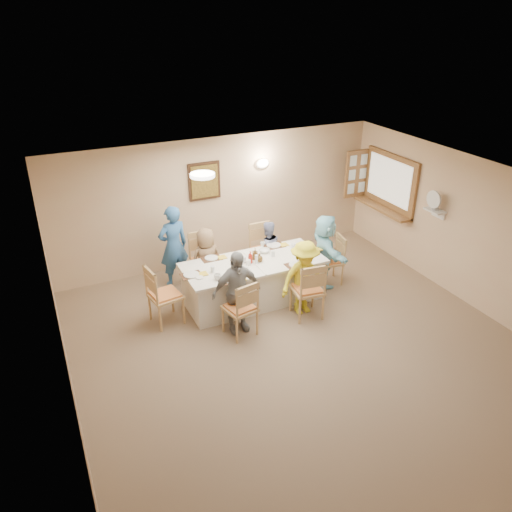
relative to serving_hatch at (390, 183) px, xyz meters
name	(u,v)px	position (x,y,z in m)	size (l,w,h in m)	color
ground	(308,355)	(-3.21, -2.40, -1.50)	(7.00, 7.00, 0.00)	#7A6247
room_walls	(313,265)	(-3.21, -2.40, 0.01)	(7.00, 7.00, 7.00)	#D2B68E
wall_picture	(204,181)	(-3.51, 1.06, 0.20)	(0.62, 0.05, 0.72)	#351E12
wall_sconce	(263,163)	(-2.31, 1.04, 0.40)	(0.26, 0.09, 0.18)	white
ceiling_light	(202,175)	(-4.21, -0.90, 0.97)	(0.36, 0.36, 0.05)	white
serving_hatch	(390,183)	(0.00, 0.00, 0.00)	(0.06, 1.50, 1.15)	olive
hatch_sill	(382,208)	(-0.12, 0.00, -0.53)	(0.30, 1.50, 0.05)	olive
shutter_door	(357,174)	(-0.26, 0.76, 0.00)	(0.55, 0.04, 1.00)	olive
fan_shelf	(435,210)	(-0.08, -1.35, -0.10)	(0.22, 0.36, 0.03)	white
desk_fan	(435,203)	(-0.11, -1.35, 0.05)	(0.30, 0.30, 0.28)	#A5A5A8
dining_table	(253,281)	(-3.30, -0.66, -1.12)	(2.40, 1.02, 0.76)	silver
chair_back_left	(204,262)	(-3.90, 0.14, -0.98)	(0.50, 0.50, 1.04)	tan
chair_back_right	(264,250)	(-2.70, 0.14, -1.00)	(0.48, 0.48, 1.00)	tan
chair_front_left	(240,307)	(-3.90, -1.46, -1.02)	(0.46, 0.46, 0.97)	tan
chair_front_right	(307,289)	(-2.70, -1.46, -0.99)	(0.49, 0.49, 1.03)	tan
chair_left_end	(165,294)	(-4.85, -0.66, -0.98)	(0.49, 0.49, 1.03)	tan
chair_right_end	(330,260)	(-1.75, -0.66, -1.04)	(0.44, 0.44, 0.92)	tan
diner_back_left	(206,260)	(-3.90, 0.02, -0.90)	(0.62, 0.44, 1.21)	#836445
diner_back_right	(267,250)	(-2.70, 0.02, -0.94)	(0.57, 0.46, 1.12)	#878EB6
diner_front_left	(237,292)	(-3.90, -1.34, -0.81)	(0.81, 0.35, 1.38)	gray
diner_front_right	(304,278)	(-2.70, -1.34, -0.85)	(0.86, 0.52, 1.30)	yellow
diner_right_end	(325,250)	(-1.88, -0.66, -0.82)	(0.63, 1.32, 1.36)	#A1ECFD
caregiver	(174,246)	(-4.35, 0.49, -0.73)	(0.61, 0.45, 1.54)	#346CB0
placemat_fl	(230,280)	(-3.90, -1.08, -0.74)	(0.34, 0.25, 0.01)	#472B19
plate_fl	(230,280)	(-3.90, -1.08, -0.73)	(0.24, 0.24, 0.02)	white
napkin_fl	(242,279)	(-3.72, -1.13, -0.73)	(0.14, 0.14, 0.01)	gold
placemat_fr	(296,265)	(-2.70, -1.08, -0.74)	(0.36, 0.27, 0.01)	#472B19
plate_fr	(296,265)	(-2.70, -1.08, -0.73)	(0.26, 0.26, 0.02)	white
napkin_fr	(307,264)	(-2.52, -1.13, -0.73)	(0.14, 0.14, 0.01)	gold
placemat_bl	(211,258)	(-3.90, -0.24, -0.74)	(0.34, 0.26, 0.01)	#472B19
plate_bl	(211,258)	(-3.90, -0.24, -0.73)	(0.23, 0.23, 0.01)	white
napkin_bl	(222,257)	(-3.72, -0.29, -0.73)	(0.14, 0.14, 0.01)	gold
placemat_br	(274,246)	(-2.70, -0.24, -0.74)	(0.37, 0.28, 0.01)	#472B19
plate_br	(274,245)	(-2.70, -0.24, -0.73)	(0.26, 0.26, 0.02)	white
napkin_br	(284,244)	(-2.52, -0.29, -0.73)	(0.15, 0.15, 0.01)	gold
placemat_le	(191,275)	(-4.40, -0.66, -0.74)	(0.34, 0.25, 0.01)	#472B19
plate_le	(191,275)	(-4.40, -0.66, -0.73)	(0.26, 0.26, 0.02)	white
napkin_le	(203,274)	(-4.22, -0.71, -0.73)	(0.15, 0.15, 0.01)	gold
placemat_re	(310,249)	(-2.18, -0.66, -0.74)	(0.36, 0.26, 0.01)	#472B19
plate_re	(310,249)	(-2.18, -0.66, -0.73)	(0.25, 0.25, 0.02)	white
napkin_re	(321,248)	(-2.00, -0.71, -0.73)	(0.14, 0.14, 0.01)	gold
teacup_a	(218,277)	(-4.07, -0.97, -0.69)	(0.15, 0.15, 0.09)	white
teacup_b	(263,244)	(-2.89, -0.17, -0.70)	(0.10, 0.10, 0.08)	white
bowl_a	(244,271)	(-3.58, -0.92, -0.71)	(0.23, 0.23, 0.05)	white
bowl_b	(265,251)	(-2.97, -0.41, -0.71)	(0.22, 0.22, 0.06)	white
condiment_ketchup	(250,257)	(-3.36, -0.67, -0.63)	(0.09, 0.09, 0.21)	#AF1D0F
condiment_brown	(255,254)	(-3.23, -0.57, -0.64)	(0.12, 0.12, 0.20)	brown
condiment_malt	(259,257)	(-3.20, -0.69, -0.66)	(0.15, 0.15, 0.15)	brown
drinking_glass	(244,259)	(-3.45, -0.61, -0.68)	(0.07, 0.07, 0.10)	silver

